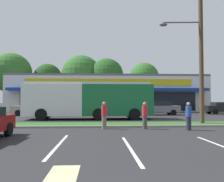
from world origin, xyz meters
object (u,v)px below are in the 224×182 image
Objects in this scene: car_1 at (160,108)px; car_2 at (223,108)px; city_bus at (89,99)px; pedestrian_by_pole at (145,115)px; pedestrian_near_bench at (189,116)px; car_3 at (35,108)px; utility_pole at (199,48)px; pedestrian_far at (104,115)px.

car_1 is 0.95× the size of car_2.
pedestrian_by_pole is (3.60, -7.16, -0.97)m from city_bus.
pedestrian_near_bench is at bearing 82.13° from car_1.
car_1 is 2.76× the size of pedestrian_by_pole.
pedestrian_near_bench reaches higher than car_3.
city_bus is 7.07× the size of pedestrian_near_bench.
pedestrian_near_bench reaches higher than car_2.
pedestrian_near_bench is (-1.86, -2.73, -4.50)m from utility_pole.
utility_pole reaches higher than pedestrian_near_bench.
utility_pole is at bearing -147.25° from pedestrian_by_pole.
car_3 is at bearing 179.28° from pedestrian_far.
pedestrian_far reaches higher than car_1.
utility_pole is at bearing 145.79° from city_bus.
utility_pole is 0.88× the size of city_bus.
pedestrian_far is at bearing 98.94° from city_bus.
pedestrian_far is at bearing 39.67° from pedestrian_near_bench.
utility_pole reaches higher than pedestrian_by_pole.
car_1 is at bearing -101.36° from pedestrian_by_pole.
car_2 is 2.86× the size of pedestrian_far.
car_2 is at bearing -73.70° from pedestrian_near_bench.
pedestrian_near_bench is 2.47m from pedestrian_by_pole.
car_1 is at bearing -47.06° from pedestrian_near_bench.
utility_pole is 5.58m from pedestrian_near_bench.
car_2 is 17.68m from pedestrian_near_bench.
city_bus is 2.44× the size of car_2.
car_2 is at bearing -124.53° from pedestrian_by_pole.
car_2 is at bearing -170.00° from car_1.
city_bus is 7.10m from pedestrian_far.
car_3 is 2.93× the size of pedestrian_by_pole.
pedestrian_near_bench is (-10.02, -14.57, 0.05)m from car_2.
pedestrian_by_pole is at bearing 128.22° from car_3.
car_3 is at bearing -41.28° from city_bus.
pedestrian_far is at bearing 1.75° from pedestrian_by_pole.
pedestrian_far is at bearing 61.64° from car_1.
utility_pole is 6.25× the size of pedestrian_near_bench.
car_1 is 13.10m from pedestrian_by_pole.
pedestrian_near_bench reaches higher than pedestrian_by_pole.
pedestrian_far is (-4.76, 0.94, 0.01)m from pedestrian_near_bench.
city_bus is at bearing 139.62° from car_3.
car_3 is at bearing 143.40° from utility_pole.
pedestrian_by_pole is (-2.37, 0.71, -0.00)m from pedestrian_near_bench.
utility_pole is 8.20m from pedestrian_far.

